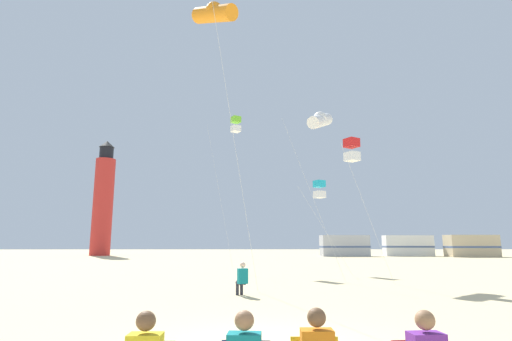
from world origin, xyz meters
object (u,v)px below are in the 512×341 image
(kite_box_lime, at_px, (236,125))
(kite_tube_white, at_px, (320,120))
(rv_van_white, at_px, (408,246))
(kite_tube_orange, at_px, (214,13))
(kite_flyer_standing, at_px, (242,278))
(rv_van_tan, at_px, (472,246))
(kite_box_scarlet, at_px, (352,150))
(rv_van_silver, at_px, (344,246))
(kite_box_cyan, at_px, (319,189))
(lighthouse_distant, at_px, (103,201))

(kite_box_lime, height_order, kite_tube_white, kite_box_lime)
(rv_van_white, bearing_deg, kite_tube_orange, -117.10)
(kite_tube_orange, height_order, kite_tube_white, kite_tube_orange)
(kite_flyer_standing, xyz_separation_m, kite_tube_white, (4.22, 6.90, 7.98))
(kite_tube_white, bearing_deg, rv_van_tan, 50.74)
(kite_box_scarlet, relative_size, kite_tube_white, 0.75)
(kite_flyer_standing, xyz_separation_m, rv_van_tan, (29.16, 37.41, 0.78))
(rv_van_silver, height_order, rv_van_white, same)
(kite_box_scarlet, xyz_separation_m, rv_van_white, (16.79, 36.02, -4.98))
(kite_box_lime, distance_m, rv_van_tan, 39.27)
(kite_box_scarlet, xyz_separation_m, kite_tube_white, (-1.13, 2.20, 2.22))
(kite_box_scarlet, distance_m, rv_van_white, 40.05)
(kite_tube_white, bearing_deg, kite_box_cyan, 81.84)
(kite_flyer_standing, distance_m, kite_tube_white, 11.36)
(kite_box_lime, bearing_deg, rv_van_tan, 38.54)
(rv_van_silver, bearing_deg, lighthouse_distant, 171.04)
(kite_box_lime, height_order, kite_box_cyan, kite_box_lime)
(kite_tube_white, relative_size, rv_van_white, 1.41)
(kite_box_cyan, distance_m, rv_van_white, 34.57)
(kite_flyer_standing, relative_size, kite_box_lime, 0.11)
(rv_van_silver, bearing_deg, kite_box_cyan, -109.32)
(kite_flyer_standing, distance_m, rv_van_tan, 47.43)
(kite_flyer_standing, bearing_deg, rv_van_white, -138.36)
(rv_van_silver, bearing_deg, kite_flyer_standing, -111.42)
(kite_flyer_standing, bearing_deg, kite_tube_white, -141.29)
(kite_box_cyan, xyz_separation_m, kite_tube_white, (-0.60, -4.15, 3.35))
(lighthouse_distant, bearing_deg, rv_van_tan, -7.00)
(kite_tube_orange, bearing_deg, rv_van_silver, 69.58)
(rv_van_silver, bearing_deg, rv_van_tan, -12.70)
(kite_box_lime, xyz_separation_m, kite_box_cyan, (5.56, -2.53, -5.10))
(kite_box_cyan, bearing_deg, rv_van_tan, 47.27)
(kite_box_lime, distance_m, kite_tube_orange, 12.52)
(kite_box_lime, bearing_deg, kite_box_scarlet, -55.54)
(kite_box_lime, bearing_deg, kite_flyer_standing, -86.86)
(kite_flyer_standing, xyz_separation_m, rv_van_white, (22.14, 40.73, 0.78))
(kite_box_scarlet, relative_size, lighthouse_distant, 0.41)
(rv_van_tan, bearing_deg, kite_box_cyan, -134.73)
(rv_van_white, height_order, rv_van_tan, same)
(kite_box_cyan, bearing_deg, rv_van_silver, 73.83)
(kite_box_lime, relative_size, kite_tube_orange, 0.90)
(kite_box_lime, distance_m, rv_van_white, 36.61)
(rv_van_tan, bearing_deg, kite_tube_white, -131.27)
(lighthouse_distant, bearing_deg, rv_van_silver, -5.81)
(lighthouse_distant, bearing_deg, rv_van_white, -3.76)
(kite_box_cyan, bearing_deg, kite_tube_white, -98.16)
(kite_tube_white, bearing_deg, lighthouse_distant, 124.51)
(lighthouse_distant, relative_size, rv_van_silver, 2.56)
(kite_box_cyan, xyz_separation_m, rv_van_tan, (24.34, 26.35, -3.85))
(lighthouse_distant, height_order, rv_van_tan, lighthouse_distant)
(kite_box_cyan, bearing_deg, kite_flyer_standing, -113.55)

